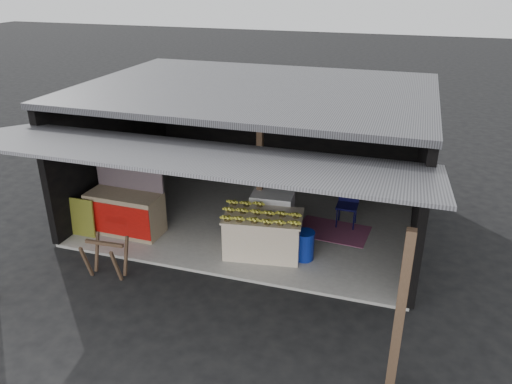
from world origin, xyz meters
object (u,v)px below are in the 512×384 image
(white_crate, at_px, (272,215))
(sawhorse, at_px, (106,255))
(plastic_chair, at_px, (348,200))
(neighbor_stall, at_px, (125,211))
(water_barrel, at_px, (304,246))
(banana_table, at_px, (263,234))

(white_crate, height_order, sawhorse, white_crate)
(sawhorse, xyz_separation_m, plastic_chair, (3.92, 3.35, 0.16))
(sawhorse, distance_m, plastic_chair, 5.16)
(neighbor_stall, xyz_separation_m, sawhorse, (0.52, -1.55, -0.09))
(white_crate, height_order, water_barrel, white_crate)
(sawhorse, relative_size, plastic_chair, 0.79)
(white_crate, distance_m, water_barrel, 1.14)
(sawhorse, bearing_deg, white_crate, 40.02)
(neighbor_stall, distance_m, sawhorse, 1.64)
(neighbor_stall, relative_size, sawhorse, 2.16)
(banana_table, distance_m, white_crate, 0.76)
(banana_table, xyz_separation_m, white_crate, (-0.04, 0.76, 0.06))
(sawhorse, distance_m, water_barrel, 3.72)
(banana_table, distance_m, sawhorse, 2.98)
(white_crate, xyz_separation_m, water_barrel, (0.86, -0.72, -0.20))
(sawhorse, bearing_deg, water_barrel, 22.59)
(plastic_chair, bearing_deg, banana_table, -128.09)
(white_crate, bearing_deg, plastic_chair, 30.83)
(water_barrel, bearing_deg, neighbor_stall, -179.03)
(neighbor_stall, bearing_deg, water_barrel, 2.37)
(white_crate, distance_m, plastic_chair, 1.76)
(banana_table, height_order, neighbor_stall, neighbor_stall)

